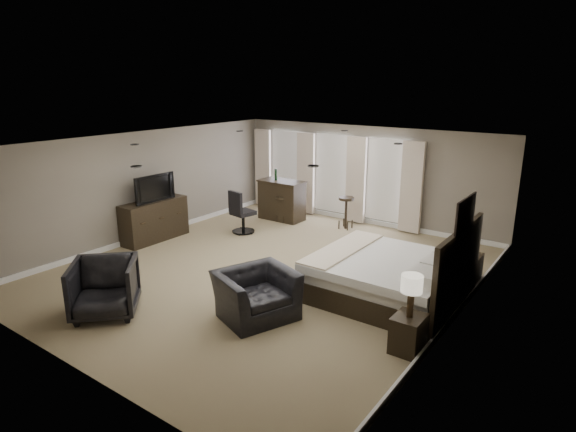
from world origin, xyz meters
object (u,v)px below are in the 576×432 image
Objects in this scene: bar_counter at (282,200)px; dresser at (154,220)px; nightstand_far at (467,269)px; desk_chair at (243,211)px; bed at (394,259)px; armchair_far at (104,285)px; bar_stool_left at (282,209)px; bar_stool_right at (346,213)px; lamp_near at (411,296)px; tv at (153,198)px; lamp_far at (471,239)px; armchair_near at (256,287)px; nightstand_near at (408,334)px.

dresser is at bearing -114.21° from bar_counter.
nightstand_far is 5.56m from desk_chair.
armchair_far is at bearing -137.68° from bed.
bar_stool_left is 0.85× the size of bar_stool_right.
lamp_near reaches higher than desk_chair.
bar_stool_right is at bearing -43.61° from tv.
dresser is 0.56m from tv.
bar_counter is 1.90m from bar_stool_right.
dresser is 3.87m from armchair_far.
bar_counter is (-0.97, 6.24, 0.04)m from armchair_far.
lamp_far reaches higher than bar_stool_right.
bar_stool_left is (-5.31, 4.19, -0.50)m from lamp_near.
desk_chair reaches higher than armchair_far.
nightstand_far is at bearing 1.50° from armchair_far.
tv reaches higher than armchair_near.
bar_counter is (1.45, 3.22, -0.50)m from tv.
lamp_far is at bearing 58.46° from bed.
nightstand_far is (0.00, 2.90, 0.02)m from nightstand_near.
bar_stool_left reaches higher than nightstand_far.
desk_chair is (-3.13, 3.30, 0.03)m from armchair_near.
nightstand_far is at bearing 90.00° from nightstand_near.
nightstand_near is at bearing -57.97° from armchair_near.
armchair_far is at bearing 113.92° from desk_chair.
armchair_far is (-4.50, -4.74, 0.22)m from nightstand_far.
lamp_near is 0.87× the size of bar_stool_left.
armchair_far is (-2.08, -1.38, -0.01)m from armchair_near.
armchair_near is (4.50, -1.63, 0.04)m from dresser.
dresser is 1.63× the size of armchair_far.
bar_stool_right is (3.32, 3.49, -0.63)m from tv.
dresser is at bearing -166.02° from nightstand_far.
nightstand_near is 0.53× the size of armchair_far.
bar_stool_left reaches higher than nightstand_near.
lamp_near is at bearing -38.26° from bar_stool_left.
nightstand_far is at bearing -168.18° from desk_chair.
nightstand_near is 6.77m from bar_stool_left.
bed reaches higher than tv.
bar_counter reaches higher than bar_stool_right.
bar_counter is at bearing 164.68° from nightstand_far.
lamp_near is 0.56× the size of tv.
bar_counter is at bearing 127.10° from bar_stool_left.
armchair_far is (-4.50, -4.74, -0.39)m from lamp_far.
bed is at bearing -121.54° from nightstand_far.
bed is at bearing -121.54° from lamp_far.
nightstand_near is 0.93× the size of nightstand_far.
lamp_near reaches higher than armchair_near.
nightstand_near is 7.02m from dresser.
armchair_far is 6.31m from bar_counter.
lamp_far is 0.49× the size of bar_counter.
dresser is 4.78m from armchair_near.
bar_stool_right is at bearing 34.36° from armchair_near.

